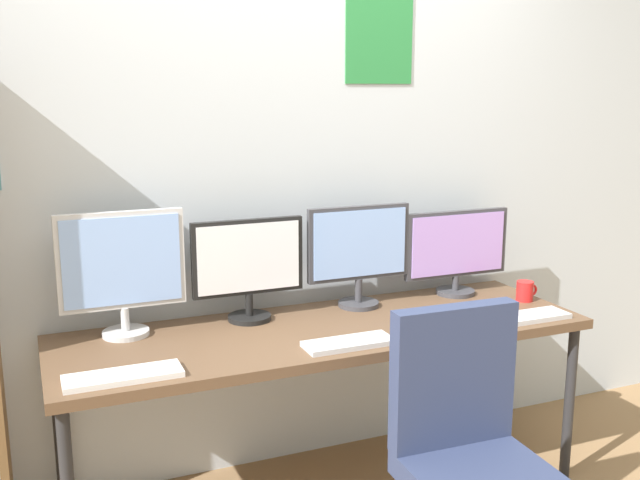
{
  "coord_description": "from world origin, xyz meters",
  "views": [
    {
      "loc": [
        -1.09,
        -1.96,
        1.68
      ],
      "look_at": [
        0.0,
        0.65,
        1.09
      ],
      "focal_mm": 40.57,
      "sensor_mm": 36.0,
      "label": 1
    }
  ],
  "objects_px": {
    "monitor_center_left": "(248,265)",
    "monitor_far_right": "(457,249)",
    "desk": "(325,339)",
    "monitor_center_right": "(359,250)",
    "coffee_mug": "(525,291)",
    "keyboard_right": "(528,317)",
    "computer_mouse": "(424,324)",
    "monitor_far_left": "(122,268)",
    "keyboard_left": "(123,376)",
    "keyboard_center": "(349,343)"
  },
  "relations": [
    {
      "from": "desk",
      "to": "monitor_far_right",
      "type": "relative_size",
      "value": 4.06
    },
    {
      "from": "monitor_center_right",
      "to": "coffee_mug",
      "type": "height_order",
      "value": "monitor_center_right"
    },
    {
      "from": "keyboard_left",
      "to": "computer_mouse",
      "type": "xyz_separation_m",
      "value": [
        1.19,
        0.07,
        0.01
      ]
    },
    {
      "from": "monitor_far_left",
      "to": "computer_mouse",
      "type": "relative_size",
      "value": 5.09
    },
    {
      "from": "monitor_far_right",
      "to": "monitor_center_right",
      "type": "bearing_deg",
      "value": -180.0
    },
    {
      "from": "coffee_mug",
      "to": "monitor_far_right",
      "type": "bearing_deg",
      "value": 136.72
    },
    {
      "from": "keyboard_center",
      "to": "computer_mouse",
      "type": "height_order",
      "value": "computer_mouse"
    },
    {
      "from": "desk",
      "to": "keyboard_right",
      "type": "bearing_deg",
      "value": -15.6
    },
    {
      "from": "desk",
      "to": "computer_mouse",
      "type": "distance_m",
      "value": 0.4
    },
    {
      "from": "desk",
      "to": "coffee_mug",
      "type": "height_order",
      "value": "coffee_mug"
    },
    {
      "from": "monitor_center_right",
      "to": "computer_mouse",
      "type": "height_order",
      "value": "monitor_center_right"
    },
    {
      "from": "monitor_far_left",
      "to": "monitor_center_left",
      "type": "distance_m",
      "value": 0.5
    },
    {
      "from": "monitor_far_left",
      "to": "keyboard_left",
      "type": "distance_m",
      "value": 0.52
    },
    {
      "from": "monitor_far_right",
      "to": "coffee_mug",
      "type": "bearing_deg",
      "value": -43.28
    },
    {
      "from": "desk",
      "to": "computer_mouse",
      "type": "xyz_separation_m",
      "value": [
        0.36,
        -0.16,
        0.07
      ]
    },
    {
      "from": "monitor_center_left",
      "to": "computer_mouse",
      "type": "xyz_separation_m",
      "value": [
        0.61,
        -0.37,
        -0.22
      ]
    },
    {
      "from": "desk",
      "to": "keyboard_center",
      "type": "relative_size",
      "value": 6.27
    },
    {
      "from": "monitor_far_left",
      "to": "keyboard_left",
      "type": "xyz_separation_m",
      "value": [
        -0.07,
        -0.44,
        -0.26
      ]
    },
    {
      "from": "keyboard_center",
      "to": "computer_mouse",
      "type": "bearing_deg",
      "value": 10.73
    },
    {
      "from": "monitor_center_left",
      "to": "keyboard_center",
      "type": "xyz_separation_m",
      "value": [
        0.25,
        -0.44,
        -0.23
      ]
    },
    {
      "from": "computer_mouse",
      "to": "monitor_center_left",
      "type": "bearing_deg",
      "value": 148.68
    },
    {
      "from": "monitor_center_left",
      "to": "monitor_far_right",
      "type": "xyz_separation_m",
      "value": [
        1.01,
        0.0,
        -0.02
      ]
    },
    {
      "from": "monitor_far_right",
      "to": "keyboard_right",
      "type": "height_order",
      "value": "monitor_far_right"
    },
    {
      "from": "keyboard_left",
      "to": "keyboard_center",
      "type": "bearing_deg",
      "value": 0.0
    },
    {
      "from": "monitor_center_left",
      "to": "keyboard_right",
      "type": "bearing_deg",
      "value": -22.36
    },
    {
      "from": "monitor_center_right",
      "to": "monitor_center_left",
      "type": "bearing_deg",
      "value": -180.0
    },
    {
      "from": "coffee_mug",
      "to": "keyboard_right",
      "type": "bearing_deg",
      "value": -125.61
    },
    {
      "from": "keyboard_left",
      "to": "keyboard_right",
      "type": "height_order",
      "value": "same"
    },
    {
      "from": "desk",
      "to": "keyboard_right",
      "type": "distance_m",
      "value": 0.86
    },
    {
      "from": "desk",
      "to": "monitor_center_right",
      "type": "height_order",
      "value": "monitor_center_right"
    },
    {
      "from": "monitor_center_left",
      "to": "monitor_far_right",
      "type": "relative_size",
      "value": 0.88
    },
    {
      "from": "monitor_far_left",
      "to": "keyboard_center",
      "type": "xyz_separation_m",
      "value": [
        0.75,
        -0.44,
        -0.26
      ]
    },
    {
      "from": "keyboard_left",
      "to": "keyboard_right",
      "type": "distance_m",
      "value": 1.65
    },
    {
      "from": "monitor_center_right",
      "to": "keyboard_right",
      "type": "relative_size",
      "value": 1.33
    },
    {
      "from": "monitor_center_right",
      "to": "coffee_mug",
      "type": "distance_m",
      "value": 0.79
    },
    {
      "from": "keyboard_center",
      "to": "computer_mouse",
      "type": "relative_size",
      "value": 3.57
    },
    {
      "from": "desk",
      "to": "monitor_far_left",
      "type": "relative_size",
      "value": 4.39
    },
    {
      "from": "desk",
      "to": "monitor_far_right",
      "type": "height_order",
      "value": "monitor_far_right"
    },
    {
      "from": "keyboard_left",
      "to": "computer_mouse",
      "type": "distance_m",
      "value": 1.19
    },
    {
      "from": "monitor_far_right",
      "to": "coffee_mug",
      "type": "xyz_separation_m",
      "value": [
        0.23,
        -0.22,
        -0.17
      ]
    },
    {
      "from": "coffee_mug",
      "to": "monitor_center_right",
      "type": "bearing_deg",
      "value": 163.49
    },
    {
      "from": "coffee_mug",
      "to": "keyboard_center",
      "type": "bearing_deg",
      "value": -167.14
    },
    {
      "from": "keyboard_center",
      "to": "keyboard_right",
      "type": "distance_m",
      "value": 0.82
    },
    {
      "from": "desk",
      "to": "monitor_center_left",
      "type": "xyz_separation_m",
      "value": [
        -0.25,
        0.21,
        0.29
      ]
    },
    {
      "from": "desk",
      "to": "monitor_far_left",
      "type": "bearing_deg",
      "value": 164.27
    },
    {
      "from": "desk",
      "to": "monitor_far_left",
      "type": "height_order",
      "value": "monitor_far_left"
    },
    {
      "from": "monitor_far_right",
      "to": "computer_mouse",
      "type": "distance_m",
      "value": 0.58
    },
    {
      "from": "monitor_far_left",
      "to": "keyboard_left",
      "type": "height_order",
      "value": "monitor_far_left"
    },
    {
      "from": "keyboard_left",
      "to": "keyboard_right",
      "type": "relative_size",
      "value": 1.09
    },
    {
      "from": "computer_mouse",
      "to": "monitor_far_right",
      "type": "bearing_deg",
      "value": 43.68
    }
  ]
}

